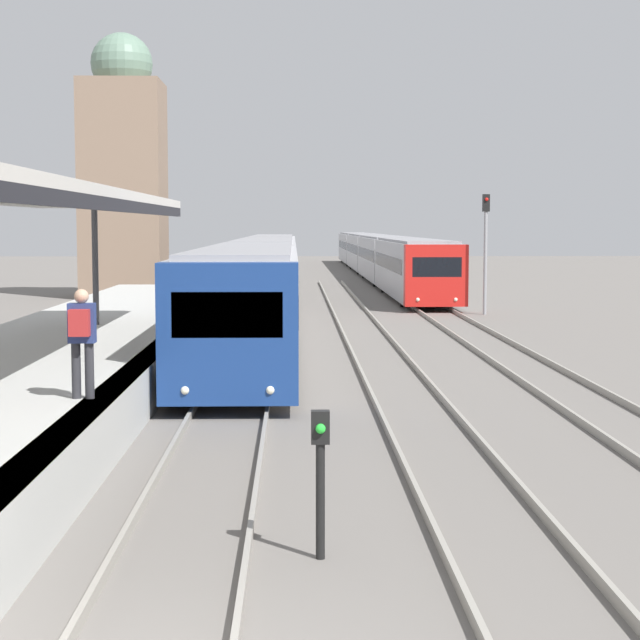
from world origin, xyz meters
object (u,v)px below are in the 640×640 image
object	(u,v)px
train_near	(265,271)
person_on_platform	(82,334)
train_far	(376,253)
signal_mast_far	(486,239)
signal_post_near	(320,466)

from	to	relation	value
train_near	person_on_platform	bearing A→B (deg)	-93.80
person_on_platform	train_near	xyz separation A→B (m)	(1.97, 29.63, -0.29)
train_far	signal_mast_far	size ratio (longest dim) A/B	13.29
signal_post_near	signal_mast_far	distance (m)	32.88
signal_mast_far	train_far	bearing A→B (deg)	93.24
person_on_platform	train_near	distance (m)	29.70
train_near	signal_mast_far	xyz separation A→B (m)	(9.03, -2.44, 1.39)
person_on_platform	train_far	xyz separation A→B (m)	(9.12, 60.36, -0.34)
train_far	signal_post_near	world-z (taller)	train_far
train_near	signal_post_near	xyz separation A→B (m)	(1.51, -34.38, -0.67)
train_near	train_far	size ratio (longest dim) A/B	0.80
person_on_platform	train_near	bearing A→B (deg)	86.20
signal_mast_far	train_near	bearing A→B (deg)	164.88
person_on_platform	train_far	bearing A→B (deg)	81.40
train_near	signal_mast_far	world-z (taller)	signal_mast_far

